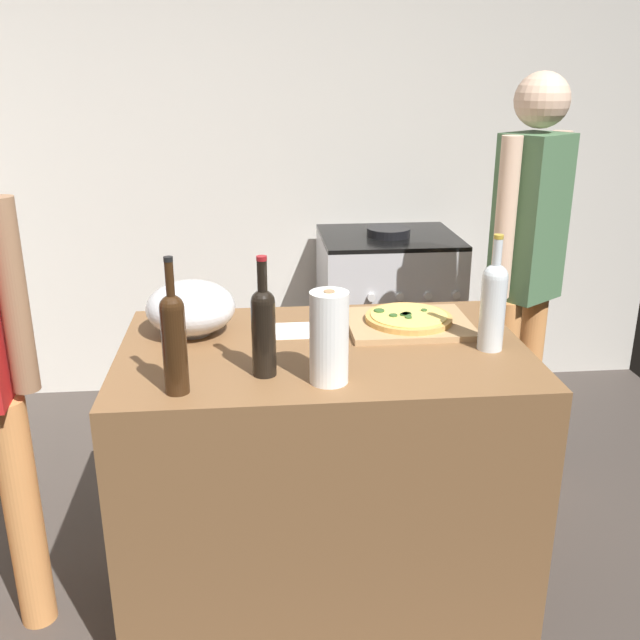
# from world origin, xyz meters

# --- Properties ---
(ground_plane) EXTENTS (4.37, 3.07, 0.02)m
(ground_plane) POSITION_xyz_m (0.00, 1.23, -0.01)
(ground_plane) COLOR #3F3833
(kitchen_wall_rear) EXTENTS (4.37, 0.10, 2.60)m
(kitchen_wall_rear) POSITION_xyz_m (0.00, 2.52, 1.30)
(kitchen_wall_rear) COLOR beige
(kitchen_wall_rear) RESTS_ON ground_plane
(counter) EXTENTS (1.24, 0.79, 0.89)m
(counter) POSITION_xyz_m (0.18, 0.78, 0.45)
(counter) COLOR brown
(counter) RESTS_ON ground_plane
(cutting_board) EXTENTS (0.40, 0.32, 0.02)m
(cutting_board) POSITION_xyz_m (0.47, 0.92, 0.90)
(cutting_board) COLOR tan
(cutting_board) RESTS_ON counter
(pizza) EXTENTS (0.28, 0.28, 0.03)m
(pizza) POSITION_xyz_m (0.47, 0.92, 0.92)
(pizza) COLOR tan
(pizza) RESTS_ON cutting_board
(mixing_bowl) EXTENTS (0.28, 0.28, 0.17)m
(mixing_bowl) POSITION_xyz_m (-0.23, 0.93, 0.98)
(mixing_bowl) COLOR #B2B2B7
(mixing_bowl) RESTS_ON counter
(paper_towel_roll) EXTENTS (0.11, 0.11, 0.26)m
(paper_towel_roll) POSITION_xyz_m (0.16, 0.52, 1.02)
(paper_towel_roll) COLOR white
(paper_towel_roll) RESTS_ON counter
(wine_bottle_clear) EXTENTS (0.06, 0.06, 0.37)m
(wine_bottle_clear) POSITION_xyz_m (-0.24, 0.49, 1.04)
(wine_bottle_clear) COLOR #331E0F
(wine_bottle_clear) RESTS_ON counter
(wine_bottle_amber) EXTENTS (0.07, 0.07, 0.34)m
(wine_bottle_amber) POSITION_xyz_m (-0.01, 0.58, 1.03)
(wine_bottle_amber) COLOR black
(wine_bottle_amber) RESTS_ON counter
(wine_bottle_dark) EXTENTS (0.08, 0.08, 0.35)m
(wine_bottle_dark) POSITION_xyz_m (0.68, 0.71, 1.04)
(wine_bottle_dark) COLOR silver
(wine_bottle_dark) RESTS_ON counter
(recipe_sheet) EXTENTS (0.21, 0.15, 0.00)m
(recipe_sheet) POSITION_xyz_m (0.14, 0.92, 0.89)
(recipe_sheet) COLOR white
(recipe_sheet) RESTS_ON counter
(stove) EXTENTS (0.66, 0.60, 0.97)m
(stove) POSITION_xyz_m (0.63, 2.12, 0.47)
(stove) COLOR #B7B7BC
(stove) RESTS_ON ground_plane
(person_in_red) EXTENTS (0.34, 0.29, 1.69)m
(person_in_red) POSITION_xyz_m (1.03, 1.37, 0.98)
(person_in_red) COLOR #D88C4C
(person_in_red) RESTS_ON ground_plane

